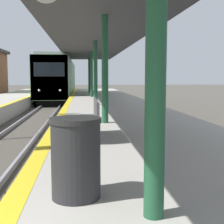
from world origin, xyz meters
TOP-DOWN VIEW (x-y plane):
  - train at (0.00, 33.92)m, footprint 2.89×22.81m
  - station_canopy at (3.20, 15.21)m, footprint 4.53×34.32m
  - trash_bin at (2.39, 2.10)m, footprint 0.62×0.62m
  - bench at (2.68, 5.85)m, footprint 0.44×1.74m

SIDE VIEW (x-z plane):
  - bench at x=2.68m, z-range 0.89..1.81m
  - trash_bin at x=2.39m, z-range 0.86..1.84m
  - train at x=0.00m, z-range 0.04..4.36m
  - station_canopy at x=3.20m, z-range 2.52..6.12m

